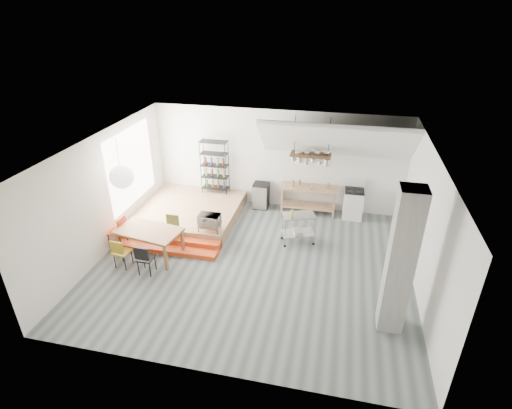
% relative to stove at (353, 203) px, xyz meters
% --- Properties ---
extents(floor, '(8.00, 8.00, 0.00)m').
position_rel_stove_xyz_m(floor, '(-2.50, -3.16, -0.48)').
color(floor, '#4E575A').
rests_on(floor, ground).
extents(wall_back, '(8.00, 0.04, 3.20)m').
position_rel_stove_xyz_m(wall_back, '(-2.50, 0.34, 1.12)').
color(wall_back, silver).
rests_on(wall_back, ground).
extents(wall_left, '(0.04, 7.00, 3.20)m').
position_rel_stove_xyz_m(wall_left, '(-6.50, -3.16, 1.12)').
color(wall_left, silver).
rests_on(wall_left, ground).
extents(wall_right, '(0.04, 7.00, 3.20)m').
position_rel_stove_xyz_m(wall_right, '(1.50, -3.16, 1.12)').
color(wall_right, silver).
rests_on(wall_right, ground).
extents(ceiling, '(8.00, 7.00, 0.02)m').
position_rel_stove_xyz_m(ceiling, '(-2.50, -3.16, 2.72)').
color(ceiling, white).
rests_on(ceiling, wall_back).
extents(slope_ceiling, '(4.40, 1.44, 1.32)m').
position_rel_stove_xyz_m(slope_ceiling, '(-0.70, -0.26, 2.07)').
color(slope_ceiling, white).
rests_on(slope_ceiling, wall_back).
extents(window_pane, '(0.02, 2.50, 2.20)m').
position_rel_stove_xyz_m(window_pane, '(-6.48, -1.66, 1.32)').
color(window_pane, white).
rests_on(window_pane, wall_left).
extents(platform, '(3.00, 3.00, 0.40)m').
position_rel_stove_xyz_m(platform, '(-5.00, -1.16, -0.28)').
color(platform, '#976C4B').
rests_on(platform, ground).
extents(step_lower, '(3.00, 0.35, 0.13)m').
position_rel_stove_xyz_m(step_lower, '(-5.00, -3.11, -0.41)').
color(step_lower, '#C94117').
rests_on(step_lower, ground).
extents(step_upper, '(3.00, 0.35, 0.27)m').
position_rel_stove_xyz_m(step_upper, '(-5.00, -2.76, -0.35)').
color(step_upper, '#C94117').
rests_on(step_upper, ground).
extents(concrete_column, '(0.50, 0.50, 3.20)m').
position_rel_stove_xyz_m(concrete_column, '(0.80, -4.66, 1.12)').
color(concrete_column, gray).
rests_on(concrete_column, ground).
extents(kitchen_counter, '(1.80, 0.60, 0.91)m').
position_rel_stove_xyz_m(kitchen_counter, '(-1.40, -0.01, 0.15)').
color(kitchen_counter, '#976C4B').
rests_on(kitchen_counter, ground).
extents(stove, '(0.60, 0.60, 1.18)m').
position_rel_stove_xyz_m(stove, '(0.00, 0.00, 0.00)').
color(stove, white).
rests_on(stove, ground).
extents(pot_rack, '(1.20, 0.50, 1.43)m').
position_rel_stove_xyz_m(pot_rack, '(-1.37, -0.23, 1.50)').
color(pot_rack, '#422C1A').
rests_on(pot_rack, ceiling).
extents(wire_shelving, '(0.88, 0.38, 1.80)m').
position_rel_stove_xyz_m(wire_shelving, '(-4.50, 0.04, 0.85)').
color(wire_shelving, black).
rests_on(wire_shelving, platform).
extents(microwave_shelf, '(0.60, 0.40, 0.16)m').
position_rel_stove_xyz_m(microwave_shelf, '(-3.90, -2.41, 0.07)').
color(microwave_shelf, '#976C4B').
rests_on(microwave_shelf, platform).
extents(paper_lantern, '(0.60, 0.60, 0.60)m').
position_rel_stove_xyz_m(paper_lantern, '(-5.84, -3.25, 1.72)').
color(paper_lantern, white).
rests_on(paper_lantern, ceiling).
extents(dining_table, '(1.80, 1.21, 0.79)m').
position_rel_stove_xyz_m(dining_table, '(-5.25, -3.36, 0.22)').
color(dining_table, brown).
rests_on(dining_table, ground).
extents(chair_mustard, '(0.42, 0.42, 0.83)m').
position_rel_stove_xyz_m(chair_mustard, '(-5.73, -4.03, 0.02)').
color(chair_mustard, '#A5891C').
rests_on(chair_mustard, ground).
extents(chair_black, '(0.39, 0.39, 0.84)m').
position_rel_stove_xyz_m(chair_black, '(-5.01, -4.16, 0.02)').
color(chair_black, black).
rests_on(chair_black, ground).
extents(chair_olive, '(0.39, 0.39, 0.86)m').
position_rel_stove_xyz_m(chair_olive, '(-4.93, -2.66, 0.03)').
color(chair_olive, brown).
rests_on(chair_olive, ground).
extents(chair_red, '(0.44, 0.44, 0.95)m').
position_rel_stove_xyz_m(chair_red, '(-6.25, -3.16, 0.09)').
color(chair_red, red).
rests_on(chair_red, ground).
extents(rolling_cart, '(1.00, 0.77, 0.88)m').
position_rel_stove_xyz_m(rolling_cart, '(-1.49, -1.85, 0.09)').
color(rolling_cart, silver).
rests_on(rolling_cart, ground).
extents(mini_fridge, '(0.49, 0.49, 0.84)m').
position_rel_stove_xyz_m(mini_fridge, '(-2.95, 0.04, -0.06)').
color(mini_fridge, black).
rests_on(mini_fridge, ground).
extents(microwave, '(0.59, 0.40, 0.33)m').
position_rel_stove_xyz_m(microwave, '(-3.90, -2.41, 0.25)').
color(microwave, beige).
rests_on(microwave, microwave_shelf).
extents(bowl, '(0.20, 0.20, 0.05)m').
position_rel_stove_xyz_m(bowl, '(-1.33, -0.06, 0.45)').
color(bowl, silver).
rests_on(bowl, kitchen_counter).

